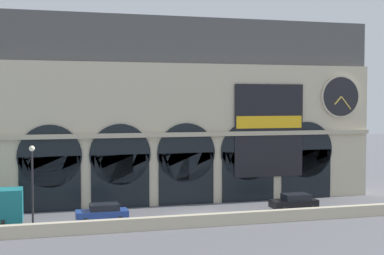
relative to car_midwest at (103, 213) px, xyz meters
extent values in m
plane|color=slate|center=(8.85, 0.65, -0.80)|extent=(200.00, 200.00, 0.00)
cube|color=beige|center=(8.85, -3.92, -0.29)|extent=(90.00, 0.70, 1.02)
cube|color=beige|center=(8.85, 7.72, 6.22)|extent=(40.61, 4.15, 14.03)
cube|color=#4C4C4C|center=(8.85, 8.02, 15.57)|extent=(40.61, 3.55, 4.67)
cube|color=black|center=(-4.25, 5.60, 1.79)|extent=(5.60, 0.20, 5.17)
cylinder|color=black|center=(-4.25, 5.60, 4.37)|extent=(5.89, 0.20, 5.89)
cube|color=black|center=(2.30, 5.60, 1.79)|extent=(5.60, 0.20, 5.17)
cylinder|color=black|center=(2.30, 5.60, 4.37)|extent=(5.89, 0.20, 5.89)
cube|color=black|center=(8.85, 5.60, 1.79)|extent=(5.60, 0.20, 5.17)
cylinder|color=black|center=(8.85, 5.60, 4.37)|extent=(5.89, 0.20, 5.89)
cube|color=black|center=(15.40, 5.60, 1.79)|extent=(5.60, 0.20, 5.17)
cylinder|color=black|center=(15.40, 5.60, 4.37)|extent=(5.89, 0.20, 5.89)
cube|color=black|center=(21.95, 5.60, 1.79)|extent=(5.60, 0.20, 5.17)
cylinder|color=black|center=(21.95, 5.60, 4.37)|extent=(5.89, 0.20, 5.89)
cylinder|color=beige|center=(25.83, 5.50, 9.98)|extent=(4.49, 0.25, 4.49)
cylinder|color=black|center=(25.83, 5.38, 9.98)|extent=(4.16, 0.06, 4.16)
cube|color=gold|center=(25.44, 5.32, 9.56)|extent=(0.89, 0.04, 0.95)
cube|color=gold|center=(26.40, 5.30, 9.31)|extent=(1.24, 0.04, 1.42)
cube|color=black|center=(17.64, 5.48, 6.46)|extent=(7.50, 0.12, 9.55)
cube|color=yellow|center=(17.64, 5.40, 7.34)|extent=(7.20, 0.04, 1.26)
cube|color=#B6AB91|center=(8.85, 5.50, 6.21)|extent=(40.61, 0.50, 0.44)
cylinder|color=black|center=(-8.00, -0.82, -0.38)|extent=(0.28, 0.84, 0.84)
cylinder|color=black|center=(-8.00, 1.25, -0.38)|extent=(0.28, 0.84, 0.84)
cube|color=#28479E|center=(-0.06, 0.00, -0.15)|extent=(4.40, 1.80, 0.70)
cube|color=black|center=(0.16, 0.00, 0.47)|extent=(2.46, 1.62, 0.55)
cylinder|color=black|center=(-1.51, -0.81, -0.50)|extent=(0.28, 0.60, 0.60)
cylinder|color=black|center=(-1.51, 0.81, -0.50)|extent=(0.28, 0.60, 0.60)
cylinder|color=black|center=(1.39, -0.81, -0.50)|extent=(0.28, 0.60, 0.60)
cylinder|color=black|center=(1.39, 0.81, -0.50)|extent=(0.28, 0.60, 0.60)
cube|color=black|center=(17.92, 0.22, -0.15)|extent=(4.40, 1.80, 0.70)
cube|color=black|center=(18.14, 0.22, 0.47)|extent=(2.46, 1.62, 0.55)
cylinder|color=black|center=(16.47, -0.59, -0.50)|extent=(0.28, 0.60, 0.60)
cylinder|color=black|center=(16.47, 1.03, -0.50)|extent=(0.28, 0.60, 0.60)
cylinder|color=black|center=(19.38, -0.59, -0.50)|extent=(0.28, 0.60, 0.60)
cylinder|color=black|center=(19.38, 1.03, -0.50)|extent=(0.28, 0.60, 0.60)
cylinder|color=black|center=(-5.65, -3.12, 2.45)|extent=(0.16, 0.16, 6.50)
sphere|color=#F2EDCC|center=(-5.65, -3.12, 5.88)|extent=(0.44, 0.44, 0.44)
camera|label=1|loc=(-4.74, -46.32, 9.51)|focal=50.90mm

